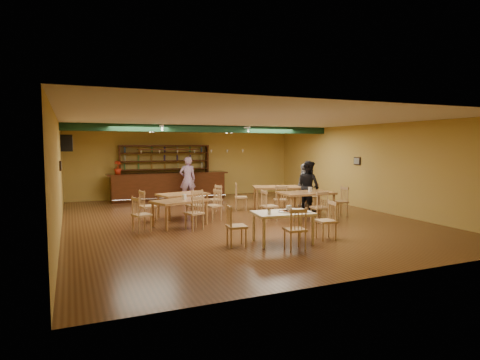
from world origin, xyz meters
name	(u,v)px	position (x,y,z in m)	size (l,w,h in m)	color
floor	(237,219)	(0.00, 0.00, 0.00)	(12.00, 12.00, 0.00)	#4F2D16
ceiling_beam	(208,129)	(0.00, 2.80, 2.87)	(10.00, 0.30, 0.25)	#10311A
track_rail_left	(156,127)	(-1.80, 3.40, 2.94)	(0.05, 2.50, 0.05)	white
track_rail_right	(237,128)	(1.40, 3.40, 2.94)	(0.05, 2.50, 0.05)	white
ac_unit	(67,143)	(-4.80, 4.20, 2.35)	(0.34, 0.70, 0.48)	white
picture_left	(60,166)	(-4.97, 1.00, 1.70)	(0.04, 0.34, 0.28)	black
picture_right	(357,161)	(4.97, 0.50, 1.70)	(0.04, 0.34, 0.28)	black
bar_counter	(169,186)	(-0.95, 5.15, 0.56)	(4.96, 0.85, 1.13)	#35190A
back_bar_hutch	(165,172)	(-0.95, 5.78, 1.14)	(3.84, 0.40, 2.28)	#35190A
poinsettia	(118,167)	(-2.98, 5.15, 1.40)	(0.30, 0.30, 0.53)	red
dining_table_a	(183,205)	(-1.46, 1.00, 0.38)	(1.51, 0.91, 0.75)	olive
dining_table_b	(277,198)	(1.99, 1.14, 0.41)	(1.64, 0.99, 0.82)	olive
dining_table_c	(180,213)	(-1.90, -0.35, 0.37)	(1.48, 0.89, 0.74)	olive
dining_table_d	(306,205)	(2.02, -0.73, 0.41)	(1.65, 0.99, 0.82)	olive
near_table	(283,227)	(-0.19, -3.21, 0.36)	(1.35, 0.87, 0.73)	beige
pizza_tray	(287,211)	(-0.09, -3.21, 0.73)	(0.40, 0.40, 0.01)	silver
parmesan_shaker	(269,212)	(-0.62, -3.35, 0.78)	(0.07, 0.07, 0.11)	#EAE5C6
napkin_stack	(291,209)	(0.15, -3.01, 0.74)	(0.20, 0.15, 0.03)	white
pizza_server	(291,210)	(0.05, -3.16, 0.74)	(0.32, 0.09, 0.00)	silver
side_plate	(307,212)	(0.34, -3.40, 0.73)	(0.22, 0.22, 0.01)	white
patron_bar	(188,179)	(-0.37, 4.33, 0.91)	(0.66, 0.43, 1.82)	#A255B9
patron_right_a	(308,186)	(2.79, 0.34, 0.87)	(0.85, 0.66, 1.75)	black
patron_right_b	(304,185)	(3.22, 1.27, 0.80)	(0.94, 0.39, 1.61)	gray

